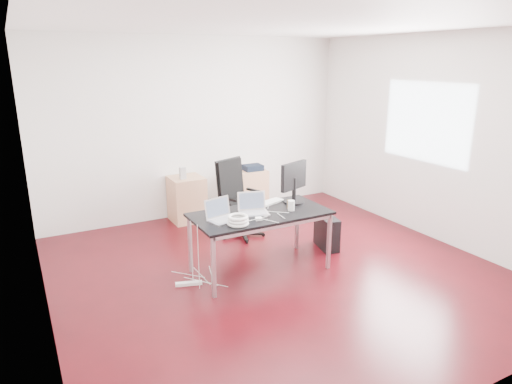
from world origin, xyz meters
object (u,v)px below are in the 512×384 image
filing_cabinet_left (187,199)px  pc_tower (327,232)px  office_chair (238,194)px  filing_cabinet_right (249,190)px  desk (260,217)px

filing_cabinet_left → pc_tower: size_ratio=1.56×
pc_tower → office_chair: bearing=143.7°
filing_cabinet_right → filing_cabinet_left: bearing=180.0°
desk → filing_cabinet_left: bearing=94.2°
desk → pc_tower: desk is taller
filing_cabinet_left → filing_cabinet_right: 1.09m
desk → filing_cabinet_left: desk is taller
desk → filing_cabinet_right: desk is taller
office_chair → filing_cabinet_right: 1.16m
desk → office_chair: size_ratio=1.48×
office_chair → pc_tower: office_chair is taller
desk → pc_tower: (1.12, 0.17, -0.46)m
office_chair → pc_tower: (0.84, -0.99, -0.39)m
office_chair → filing_cabinet_left: office_chair is taller
filing_cabinet_left → filing_cabinet_right: size_ratio=1.00×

